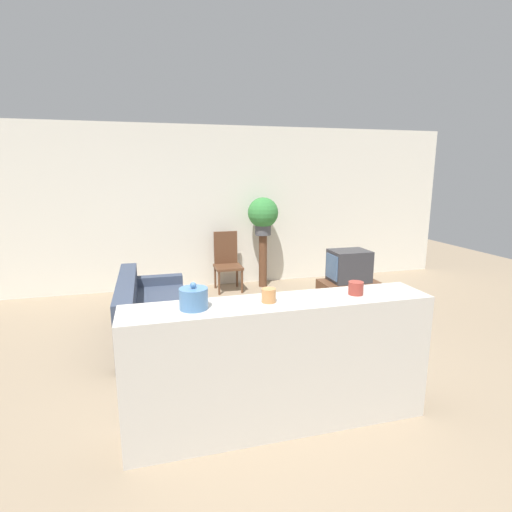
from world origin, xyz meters
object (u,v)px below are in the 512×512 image
Objects in this scene: decorative_bowl at (194,298)px; couch at (152,316)px; television at (349,266)px; potted_plant at (263,214)px; wooden_chair at (227,260)px.

couch is at bearing 98.40° from decorative_bowl.
television is at bearing 5.37° from couch.
potted_plant reaches higher than couch.
decorative_bowl reaches higher than couch.
decorative_bowl is (-0.96, -3.73, 0.58)m from wooden_chair.
wooden_chair is 4.85× the size of decorative_bowl.
wooden_chair is (-1.47, 1.46, -0.14)m from television.
potted_plant is (1.89, 1.72, 0.99)m from couch.
wooden_chair is 3.89m from decorative_bowl.
couch is 9.17× the size of decorative_bowl.
couch is 2.14m from wooden_chair.
television is at bearing -44.81° from wooden_chair.
decorative_bowl is at bearing -81.60° from couch.
couch is 3.38× the size of television.
wooden_chair reaches higher than television.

